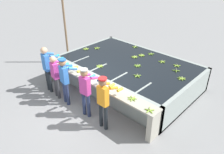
{
  "coord_description": "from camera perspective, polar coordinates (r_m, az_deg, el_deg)",
  "views": [
    {
      "loc": [
        4.64,
        -3.77,
        4.46
      ],
      "look_at": [
        0.0,
        1.14,
        0.65
      ],
      "focal_mm": 35.0,
      "sensor_mm": 36.0,
      "label": 1
    }
  ],
  "objects": [
    {
      "name": "banana_bunch_floating_8",
      "position": [
        8.63,
        5.91,
        5.26
      ],
      "size": [
        0.28,
        0.27,
        0.08
      ],
      "color": "#93BC3D",
      "rests_on": "wash_tank"
    },
    {
      "name": "banana_bunch_floating_1",
      "position": [
        9.61,
        6.01,
        7.84
      ],
      "size": [
        0.28,
        0.28,
        0.08
      ],
      "color": "#7FAD33",
      "rests_on": "wash_tank"
    },
    {
      "name": "banana_bunch_floating_5",
      "position": [
        7.94,
        6.69,
        2.97
      ],
      "size": [
        0.28,
        0.28,
        0.08
      ],
      "color": "#75A333",
      "rests_on": "wash_tank"
    },
    {
      "name": "worker_0",
      "position": [
        8.03,
        -16.57,
        2.98
      ],
      "size": [
        0.46,
        0.74,
        1.73
      ],
      "color": "#1E2328",
      "rests_on": "ground"
    },
    {
      "name": "worker_3",
      "position": [
        6.53,
        -6.82,
        -2.88
      ],
      "size": [
        0.45,
        0.73,
        1.64
      ],
      "color": "navy",
      "rests_on": "ground"
    },
    {
      "name": "banana_bunch_floating_3",
      "position": [
        8.4,
        12.94,
        3.93
      ],
      "size": [
        0.27,
        0.28,
        0.08
      ],
      "color": "#8CB738",
      "rests_on": "wash_tank"
    },
    {
      "name": "banana_bunch_floating_4",
      "position": [
        9.46,
        -3.96,
        7.55
      ],
      "size": [
        0.28,
        0.27,
        0.08
      ],
      "color": "#8CB738",
      "rests_on": "wash_tank"
    },
    {
      "name": "banana_bunch_floating_7",
      "position": [
        7.86,
        -3.21,
        2.84
      ],
      "size": [
        0.27,
        0.28,
        0.08
      ],
      "color": "#93BC3D",
      "rests_on": "wash_tank"
    },
    {
      "name": "knife_1",
      "position": [
        8.64,
        -14.38,
        4.44
      ],
      "size": [
        0.18,
        0.33,
        0.02
      ],
      "color": "silver",
      "rests_on": "work_ledge"
    },
    {
      "name": "worker_1",
      "position": [
        7.64,
        -14.44,
        0.93
      ],
      "size": [
        0.48,
        0.74,
        1.57
      ],
      "color": "#38383D",
      "rests_on": "ground"
    },
    {
      "name": "banana_bunch_floating_2",
      "position": [
        7.87,
        16.4,
        1.63
      ],
      "size": [
        0.26,
        0.26,
        0.08
      ],
      "color": "#75A333",
      "rests_on": "wash_tank"
    },
    {
      "name": "banana_bunch_ledge_0",
      "position": [
        7.11,
        -6.49,
        -0.35
      ],
      "size": [
        0.28,
        0.28,
        0.08
      ],
      "color": "#8CB738",
      "rests_on": "work_ledge"
    },
    {
      "name": "banana_bunch_floating_0",
      "position": [
        8.99,
        10.13,
        5.97
      ],
      "size": [
        0.27,
        0.27,
        0.08
      ],
      "color": "#75A333",
      "rests_on": "wash_tank"
    },
    {
      "name": "wash_tank",
      "position": [
        8.45,
        4.28,
        1.08
      ],
      "size": [
        4.96,
        3.23,
        0.93
      ],
      "color": "gray",
      "rests_on": "ground"
    },
    {
      "name": "banana_bunch_floating_9",
      "position": [
        7.27,
        6.61,
        0.35
      ],
      "size": [
        0.28,
        0.27,
        0.08
      ],
      "color": "#75A333",
      "rests_on": "wash_tank"
    },
    {
      "name": "banana_bunch_floating_12",
      "position": [
        8.24,
        16.57,
        2.9
      ],
      "size": [
        0.27,
        0.27,
        0.08
      ],
      "color": "#8CB738",
      "rests_on": "wash_tank"
    },
    {
      "name": "worker_4",
      "position": [
        6.01,
        -2.14,
        -5.58
      ],
      "size": [
        0.41,
        0.72,
        1.67
      ],
      "color": "#1E2328",
      "rests_on": "ground"
    },
    {
      "name": "support_post_left",
      "position": [
        10.01,
        -12.09,
        12.17
      ],
      "size": [
        0.09,
        0.09,
        3.2
      ],
      "color": "#846647",
      "rests_on": "ground"
    },
    {
      "name": "banana_bunch_floating_10",
      "position": [
        8.8,
        7.73,
        5.64
      ],
      "size": [
        0.28,
        0.28,
        0.08
      ],
      "color": "#93BC3D",
      "rests_on": "wash_tank"
    },
    {
      "name": "worker_2",
      "position": [
        7.19,
        -12.14,
        -0.05
      ],
      "size": [
        0.47,
        0.74,
        1.65
      ],
      "color": "navy",
      "rests_on": "ground"
    },
    {
      "name": "banana_bunch_floating_11",
      "position": [
        7.41,
        17.71,
        -0.37
      ],
      "size": [
        0.28,
        0.28,
        0.08
      ],
      "color": "#8CB738",
      "rests_on": "wash_tank"
    },
    {
      "name": "work_ledge",
      "position": [
        7.2,
        -5.0,
        -2.47
      ],
      "size": [
        4.96,
        0.45,
        0.93
      ],
      "color": "#A8A393",
      "rests_on": "ground"
    },
    {
      "name": "knife_0",
      "position": [
        7.73,
        -10.13,
        1.87
      ],
      "size": [
        0.35,
        0.04,
        0.02
      ],
      "color": "silver",
      "rests_on": "work_ledge"
    },
    {
      "name": "banana_bunch_ledge_1",
      "position": [
        6.13,
        5.27,
        -5.62
      ],
      "size": [
        0.28,
        0.27,
        0.08
      ],
      "color": "#8CB738",
      "rests_on": "work_ledge"
    },
    {
      "name": "banana_bunch_ledge_2",
      "position": [
        5.76,
        9.79,
        -8.56
      ],
      "size": [
        0.28,
        0.27,
        0.08
      ],
      "color": "#8CB738",
      "rests_on": "work_ledge"
    },
    {
      "name": "banana_bunch_floating_6",
      "position": [
        9.41,
        -6.88,
        7.31
      ],
      "size": [
        0.28,
        0.26,
        0.08
      ],
      "color": "#93BC3D",
      "rests_on": "wash_tank"
    },
    {
      "name": "ground_plane",
      "position": [
        7.46,
        -6.06,
        -7.52
      ],
      "size": [
        80.0,
        80.0,
        0.0
      ],
      "primitive_type": "plane",
      "color": "gray",
      "rests_on": "ground"
    }
  ]
}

